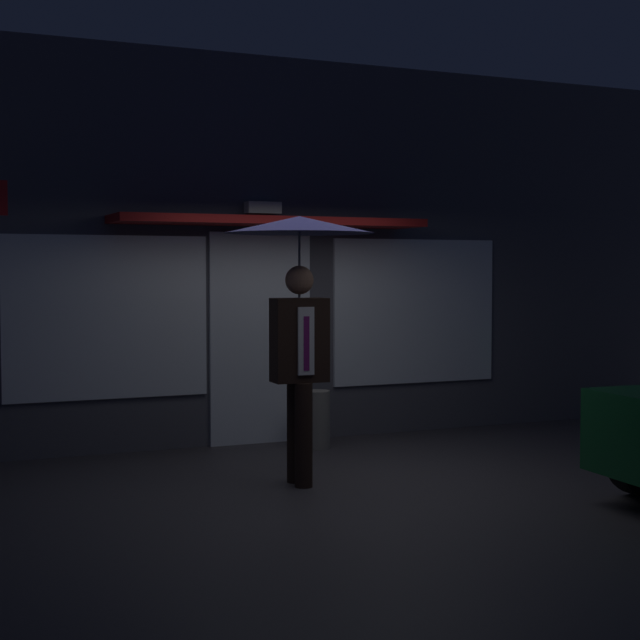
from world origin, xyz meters
name	(u,v)px	position (x,y,z in m)	size (l,w,h in m)	color
ground_plane	(349,485)	(0.00, 0.00, 0.00)	(18.00, 18.00, 0.00)	#38353A
building_facade	(255,252)	(0.00, 2.34, 2.00)	(10.47, 1.00, 4.03)	#4C4C56
person_with_umbrella	(299,276)	(-0.38, 0.19, 1.76)	(1.25, 1.25, 2.26)	black
sidewalk_bollard	(317,419)	(0.42, 1.67, 0.29)	(0.28, 0.28, 0.59)	slate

